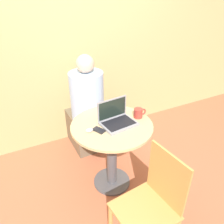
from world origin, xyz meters
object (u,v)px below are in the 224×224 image
person_seated (86,112)px  cell_phone (99,130)px  laptop (117,119)px  chair_empty (152,204)px

person_seated → cell_phone: bearing=-101.6°
laptop → person_seated: size_ratio=0.27×
laptop → chair_empty: 0.78m
laptop → person_seated: person_seated is taller
cell_phone → chair_empty: bearing=-79.1°
cell_phone → chair_empty: 0.73m
laptop → cell_phone: laptop is taller
laptop → person_seated: bearing=93.7°
laptop → person_seated: (-0.05, 0.71, -0.28)m
laptop → chair_empty: (-0.07, -0.70, -0.34)m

